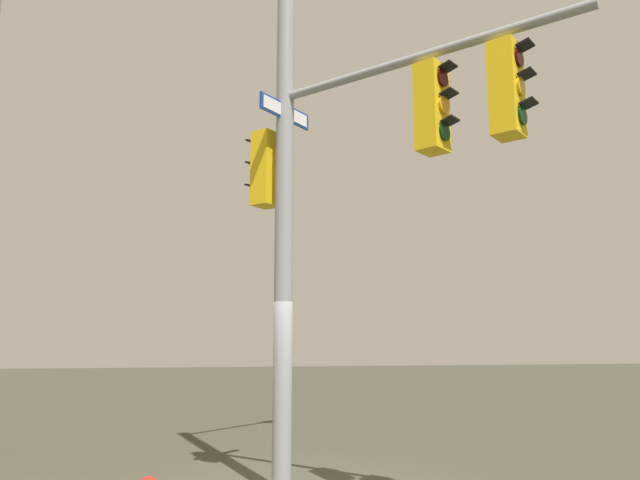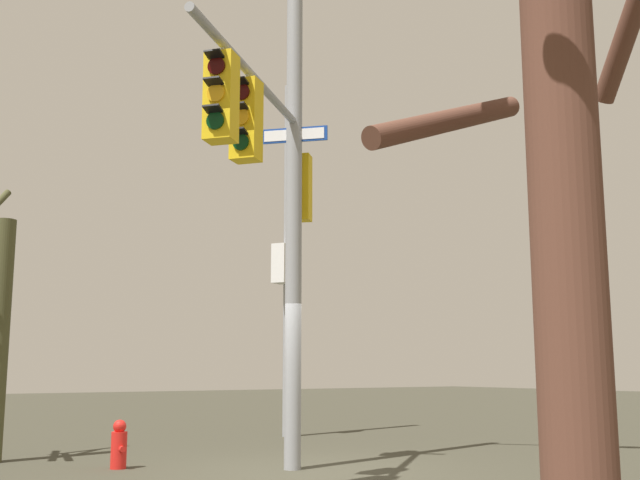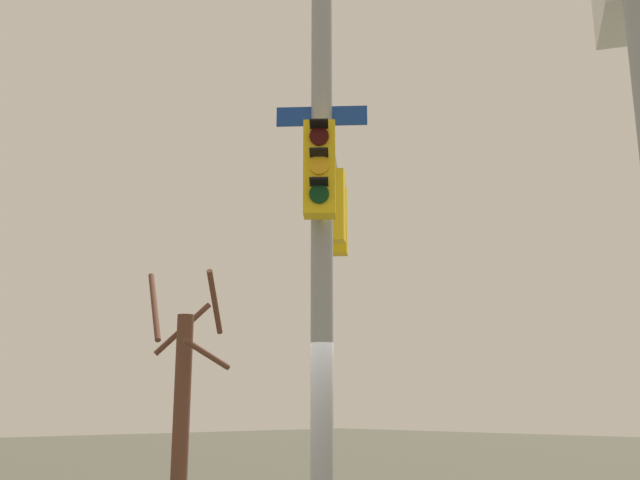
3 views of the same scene
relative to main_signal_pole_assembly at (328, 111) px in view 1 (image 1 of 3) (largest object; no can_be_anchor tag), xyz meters
The scene contains 1 object.
main_signal_pole_assembly is the anchor object (origin of this frame).
Camera 1 is at (1.40, 8.35, 1.96)m, focal length 33.92 mm.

